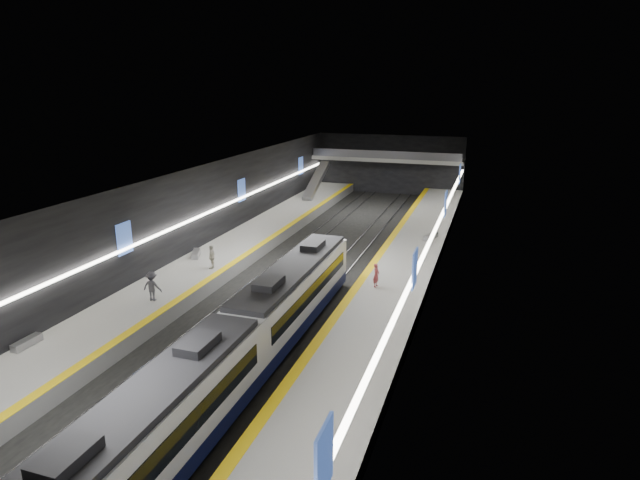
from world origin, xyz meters
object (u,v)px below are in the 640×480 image
(bench_left_near, at_px, (27,343))
(bench_right_far, at_px, (431,236))
(passenger_right_a, at_px, (376,275))
(train, at_px, (240,346))
(bench_left_far, at_px, (196,254))
(escalator, at_px, (316,180))
(passenger_left_b, at_px, (152,286))
(passenger_left_a, at_px, (212,257))

(bench_left_near, distance_m, bench_right_far, 33.26)
(bench_right_far, distance_m, passenger_right_a, 13.40)
(train, relative_size, bench_left_near, 17.17)
(train, relative_size, bench_left_far, 15.68)
(train, distance_m, passenger_right_a, 13.59)
(bench_right_far, height_order, passenger_right_a, passenger_right_a)
(train, xyz_separation_m, bench_left_far, (-11.45, 14.94, -0.96))
(bench_right_far, bearing_deg, escalator, 153.56)
(train, distance_m, passenger_left_b, 11.01)
(passenger_right_a, bearing_deg, train, 173.66)
(bench_left_far, height_order, passenger_left_a, passenger_left_a)
(bench_left_far, height_order, bench_right_far, bench_right_far)
(bench_right_far, bearing_deg, passenger_left_a, -120.88)
(bench_right_far, height_order, passenger_left_b, passenger_left_b)
(bench_left_near, bearing_deg, passenger_left_b, 70.90)
(train, relative_size, passenger_right_a, 17.91)
(train, relative_size, passenger_left_b, 15.17)
(passenger_right_a, bearing_deg, passenger_left_b, 128.86)
(passenger_left_a, distance_m, passenger_left_b, 6.81)
(train, relative_size, bench_right_far, 14.81)
(passenger_right_a, xyz_separation_m, passenger_left_a, (-12.76, -0.23, 0.11))
(passenger_right_a, height_order, passenger_left_b, passenger_left_b)
(passenger_left_a, bearing_deg, escalator, 169.90)
(train, bearing_deg, passenger_right_a, 72.52)
(bench_left_far, relative_size, bench_right_far, 0.94)
(train, bearing_deg, passenger_left_b, 147.36)
(passenger_right_a, bearing_deg, bench_left_near, 143.35)
(bench_left_far, height_order, passenger_left_b, passenger_left_b)
(passenger_right_a, relative_size, passenger_left_a, 0.88)
(escalator, distance_m, passenger_right_a, 31.96)
(bench_left_near, relative_size, passenger_left_b, 0.88)
(bench_right_far, bearing_deg, train, -86.32)
(bench_left_far, xyz_separation_m, passenger_right_a, (15.53, -1.99, 0.60))
(escalator, height_order, passenger_left_a, escalator)
(bench_right_far, bearing_deg, bench_left_far, -130.50)
(bench_left_far, xyz_separation_m, passenger_left_a, (2.77, -2.22, 0.72))
(train, xyz_separation_m, bench_right_far, (6.26, 26.17, -0.95))
(bench_right_far, relative_size, passenger_right_a, 1.21)
(bench_left_near, bearing_deg, escalator, 88.08)
(train, height_order, bench_left_far, train)
(passenger_right_a, bearing_deg, bench_left_far, 93.85)
(bench_left_near, xyz_separation_m, bench_left_far, (0.55, 16.57, 0.02))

